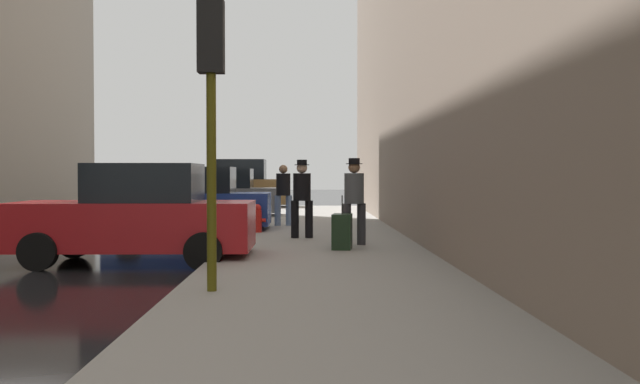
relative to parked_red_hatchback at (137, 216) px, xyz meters
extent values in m
cube|color=gray|center=(3.35, -0.08, -0.77)|extent=(4.00, 40.00, 0.15)
cube|color=#B2191E|center=(-0.05, 0.00, -0.16)|extent=(4.21, 1.85, 0.84)
cube|color=black|center=(0.15, 0.00, 0.59)|extent=(1.89, 1.57, 0.70)
cylinder|color=black|center=(-1.41, 0.92, -0.53)|extent=(0.64, 0.22, 0.64)
cylinder|color=black|center=(-1.41, -0.92, -0.53)|extent=(0.64, 0.22, 0.64)
cylinder|color=black|center=(1.32, 0.92, -0.53)|extent=(0.64, 0.22, 0.64)
cylinder|color=black|center=(1.32, -0.92, -0.53)|extent=(0.64, 0.22, 0.64)
cube|color=navy|center=(-0.05, 6.04, -0.16)|extent=(4.20, 1.85, 0.84)
cube|color=black|center=(0.15, 6.04, 0.59)|extent=(1.89, 1.57, 0.70)
cylinder|color=black|center=(-1.41, 6.96, -0.53)|extent=(0.64, 0.22, 0.64)
cylinder|color=black|center=(-1.41, 5.12, -0.53)|extent=(0.64, 0.22, 0.64)
cylinder|color=black|center=(1.32, 6.96, -0.53)|extent=(0.64, 0.22, 0.64)
cylinder|color=black|center=(1.32, 5.12, -0.53)|extent=(0.64, 0.22, 0.64)
cube|color=slate|center=(-0.05, 12.41, -0.16)|extent=(4.21, 1.86, 0.84)
cube|color=black|center=(0.15, 12.41, 0.59)|extent=(1.90, 1.57, 0.70)
cylinder|color=black|center=(-1.41, 13.33, -0.53)|extent=(0.64, 0.22, 0.64)
cylinder|color=black|center=(-1.42, 11.49, -0.53)|extent=(0.64, 0.22, 0.64)
cylinder|color=black|center=(1.32, 13.32, -0.53)|extent=(0.64, 0.22, 0.64)
cylinder|color=black|center=(1.31, 11.48, -0.53)|extent=(0.64, 0.22, 0.64)
cube|color=brown|center=(-0.05, 18.95, -0.03)|extent=(4.62, 1.90, 1.10)
cube|color=black|center=(0.15, 18.95, 0.95)|extent=(2.09, 1.59, 0.90)
cylinder|color=black|center=(-1.53, 19.89, -0.53)|extent=(0.64, 0.23, 0.64)
cylinder|color=black|center=(-1.55, 18.05, -0.53)|extent=(0.64, 0.23, 0.64)
cylinder|color=black|center=(1.46, 19.86, -0.53)|extent=(0.64, 0.23, 0.64)
cylinder|color=black|center=(1.44, 18.02, -0.53)|extent=(0.64, 0.23, 0.64)
cylinder|color=red|center=(1.80, 4.99, -0.42)|extent=(0.22, 0.22, 0.55)
sphere|color=red|center=(1.80, 4.99, -0.09)|extent=(0.20, 0.20, 0.20)
cylinder|color=red|center=(1.64, 4.99, -0.40)|extent=(0.10, 0.09, 0.09)
cylinder|color=red|center=(1.96, 4.99, -0.40)|extent=(0.10, 0.09, 0.09)
cylinder|color=#514C0F|center=(1.85, -3.90, 1.10)|extent=(0.12, 0.12, 3.60)
cube|color=black|center=(1.85, -3.90, 2.45)|extent=(0.32, 0.24, 0.90)
sphere|color=red|center=(1.85, -3.77, 2.73)|extent=(0.14, 0.14, 0.14)
sphere|color=yellow|center=(1.85, -3.77, 2.45)|extent=(0.14, 0.14, 0.14)
sphere|color=green|center=(1.85, -3.77, 2.17)|extent=(0.14, 0.14, 0.14)
cylinder|color=#333338|center=(4.16, 1.83, -0.27)|extent=(0.22, 0.22, 0.85)
cylinder|color=#333338|center=(3.85, 1.74, -0.27)|extent=(0.22, 0.22, 0.85)
cylinder|color=#4C5156|center=(4.00, 1.78, 0.46)|extent=(0.50, 0.50, 0.62)
sphere|color=#997051|center=(4.00, 1.78, 0.89)|extent=(0.24, 0.24, 0.24)
cylinder|color=black|center=(4.00, 1.78, 0.96)|extent=(0.34, 0.34, 0.02)
cylinder|color=black|center=(4.00, 1.78, 1.02)|extent=(0.23, 0.23, 0.11)
cylinder|color=black|center=(3.09, 3.43, -0.27)|extent=(0.19, 0.19, 0.85)
cylinder|color=black|center=(2.77, 3.41, -0.27)|extent=(0.19, 0.19, 0.85)
cylinder|color=black|center=(2.93, 3.42, 0.46)|extent=(0.42, 0.42, 0.62)
sphere|color=beige|center=(2.93, 3.42, 0.89)|extent=(0.24, 0.24, 0.24)
cylinder|color=black|center=(2.93, 3.42, 0.96)|extent=(0.34, 0.34, 0.02)
cylinder|color=black|center=(2.93, 3.42, 1.02)|extent=(0.23, 0.23, 0.11)
cylinder|color=#728CB2|center=(2.22, 7.31, -0.27)|extent=(0.18, 0.18, 0.85)
cylinder|color=#728CB2|center=(2.54, 7.31, -0.27)|extent=(0.18, 0.18, 0.85)
cylinder|color=black|center=(2.38, 7.31, 0.46)|extent=(0.40, 0.40, 0.62)
sphere|color=#997051|center=(2.38, 7.31, 0.89)|extent=(0.24, 0.24, 0.24)
cube|color=black|center=(3.72, 1.00, -0.36)|extent=(0.43, 0.60, 0.68)
cylinder|color=#333333|center=(3.72, 1.00, 0.16)|extent=(0.02, 0.02, 0.36)
camera|label=1|loc=(3.03, -12.74, 0.76)|focal=40.00mm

